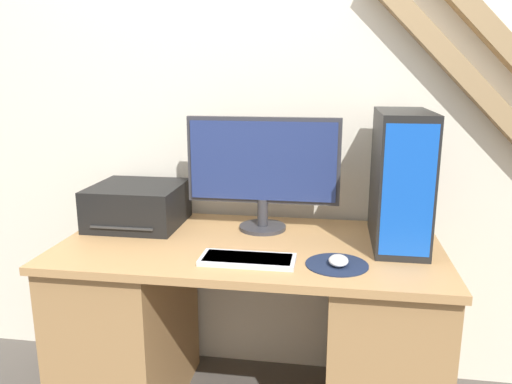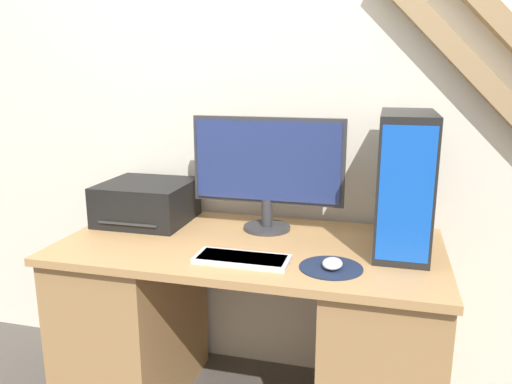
{
  "view_description": "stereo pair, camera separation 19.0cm",
  "coord_description": "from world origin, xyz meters",
  "px_view_note": "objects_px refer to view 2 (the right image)",
  "views": [
    {
      "loc": [
        0.31,
        -1.45,
        1.43
      ],
      "look_at": [
        0.03,
        0.37,
        0.98
      ],
      "focal_mm": 35.0,
      "sensor_mm": 36.0,
      "label": 1
    },
    {
      "loc": [
        0.5,
        -1.41,
        1.43
      ],
      "look_at": [
        0.03,
        0.37,
        0.98
      ],
      "focal_mm": 35.0,
      "sensor_mm": 36.0,
      "label": 2
    }
  ],
  "objects_px": {
    "monitor": "(267,166)",
    "printer": "(147,202)",
    "computer_tower": "(404,182)",
    "keyboard": "(242,259)",
    "mouse": "(332,264)"
  },
  "relations": [
    {
      "from": "keyboard",
      "to": "printer",
      "type": "distance_m",
      "value": 0.66
    },
    {
      "from": "monitor",
      "to": "keyboard",
      "type": "distance_m",
      "value": 0.47
    },
    {
      "from": "monitor",
      "to": "keyboard",
      "type": "relative_size",
      "value": 1.9
    },
    {
      "from": "monitor",
      "to": "mouse",
      "type": "xyz_separation_m",
      "value": [
        0.32,
        -0.37,
        -0.25
      ]
    },
    {
      "from": "computer_tower",
      "to": "printer",
      "type": "relative_size",
      "value": 1.36
    },
    {
      "from": "keyboard",
      "to": "monitor",
      "type": "bearing_deg",
      "value": 90.22
    },
    {
      "from": "keyboard",
      "to": "mouse",
      "type": "bearing_deg",
      "value": 2.58
    },
    {
      "from": "keyboard",
      "to": "printer",
      "type": "relative_size",
      "value": 0.89
    },
    {
      "from": "monitor",
      "to": "printer",
      "type": "xyz_separation_m",
      "value": [
        -0.55,
        -0.02,
        -0.18
      ]
    },
    {
      "from": "keyboard",
      "to": "computer_tower",
      "type": "xyz_separation_m",
      "value": [
        0.54,
        0.29,
        0.25
      ]
    },
    {
      "from": "monitor",
      "to": "computer_tower",
      "type": "distance_m",
      "value": 0.55
    },
    {
      "from": "mouse",
      "to": "printer",
      "type": "distance_m",
      "value": 0.93
    },
    {
      "from": "monitor",
      "to": "printer",
      "type": "bearing_deg",
      "value": -177.96
    },
    {
      "from": "monitor",
      "to": "computer_tower",
      "type": "relative_size",
      "value": 1.24
    },
    {
      "from": "mouse",
      "to": "computer_tower",
      "type": "distance_m",
      "value": 0.43
    }
  ]
}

